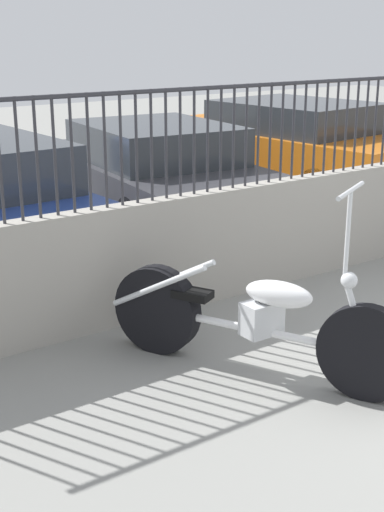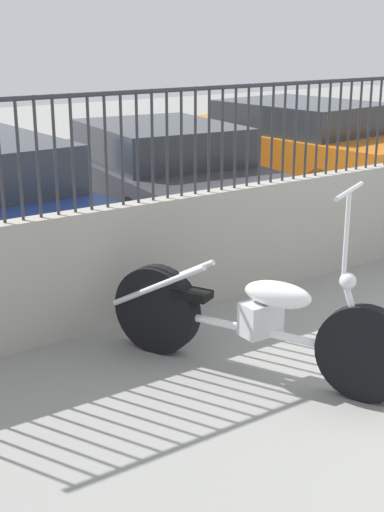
% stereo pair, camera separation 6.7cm
% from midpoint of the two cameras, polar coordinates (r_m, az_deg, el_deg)
% --- Properties ---
extents(low_wall, '(8.76, 0.18, 1.01)m').
position_cam_midpoint_polar(low_wall, '(7.10, 9.47, 2.32)').
color(low_wall, '#9E998E').
rests_on(low_wall, ground_plane).
extents(fence_railing, '(8.76, 0.04, 0.90)m').
position_cam_midpoint_polar(fence_railing, '(6.90, 9.92, 10.89)').
color(fence_railing, '#2D2D33').
rests_on(fence_railing, low_wall).
extents(motorcycle_white, '(1.14, 2.10, 1.42)m').
position_cam_midpoint_polar(motorcycle_white, '(5.09, 4.03, -4.99)').
color(motorcycle_white, black).
rests_on(motorcycle_white, ground_plane).
extents(car_dark_grey, '(2.21, 4.29, 1.25)m').
position_cam_midpoint_polar(car_dark_grey, '(9.15, -2.80, 6.85)').
color(car_dark_grey, black).
rests_on(car_dark_grey, ground_plane).
extents(car_orange, '(2.34, 4.71, 1.34)m').
position_cam_midpoint_polar(car_orange, '(10.96, 8.08, 8.78)').
color(car_orange, black).
rests_on(car_orange, ground_plane).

